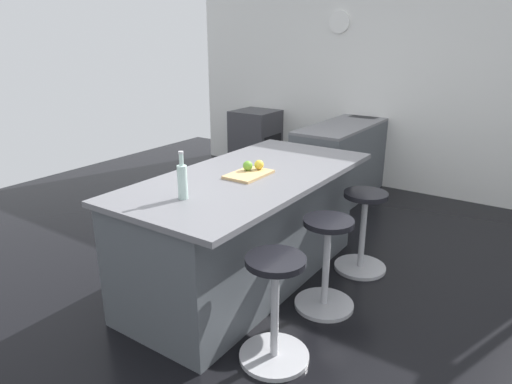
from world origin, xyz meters
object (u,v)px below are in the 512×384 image
at_px(stool_middle, 326,267).
at_px(cutting_board, 249,174).
at_px(stool_near_camera, 275,313).
at_px(apple_green, 248,166).
at_px(water_bottle, 182,180).
at_px(stool_by_window, 363,234).
at_px(kitchen_island, 246,227).
at_px(oven_range, 256,141).
at_px(apple_yellow, 259,165).

bearing_deg(stool_middle, cutting_board, -85.60).
relative_size(stool_middle, stool_near_camera, 1.00).
relative_size(apple_green, water_bottle, 0.24).
bearing_deg(stool_by_window, kitchen_island, -45.54).
height_order(stool_by_window, cutting_board, cutting_board).
xyz_separation_m(stool_near_camera, apple_green, (-0.70, -0.69, 0.65)).
bearing_deg(oven_range, water_bottle, 27.49).
bearing_deg(water_bottle, stool_near_camera, 90.24).
bearing_deg(apple_yellow, apple_green, -36.10).
relative_size(cutting_board, apple_yellow, 4.89).
distance_m(oven_range, apple_yellow, 3.30).
distance_m(stool_by_window, water_bottle, 1.72).
distance_m(apple_yellow, apple_green, 0.09).
relative_size(apple_yellow, apple_green, 0.98).
xyz_separation_m(oven_range, stool_near_camera, (3.45, 2.50, -0.11)).
bearing_deg(stool_by_window, apple_yellow, -45.79).
bearing_deg(apple_green, oven_range, -146.69).
height_order(oven_range, stool_near_camera, oven_range).
height_order(kitchen_island, apple_yellow, apple_yellow).
bearing_deg(oven_range, stool_near_camera, 35.92).
height_order(stool_middle, apple_yellow, apple_yellow).
distance_m(stool_middle, water_bottle, 1.22).
height_order(kitchen_island, cutting_board, cutting_board).
distance_m(kitchen_island, stool_by_window, 1.01).
relative_size(kitchen_island, stool_middle, 3.16).
distance_m(oven_range, water_bottle, 3.94).
bearing_deg(apple_green, stool_near_camera, 44.65).
distance_m(stool_near_camera, apple_green, 1.18).
height_order(oven_range, stool_middle, oven_range).
bearing_deg(apple_green, cutting_board, 41.37).
distance_m(stool_near_camera, cutting_board, 1.10).
height_order(stool_middle, water_bottle, water_bottle).
xyz_separation_m(stool_middle, apple_green, (-0.00, -0.69, 0.65)).
xyz_separation_m(stool_by_window, water_bottle, (1.40, -0.70, 0.71)).
relative_size(oven_range, stool_middle, 1.27).
distance_m(kitchen_island, cutting_board, 0.47).
bearing_deg(apple_yellow, stool_near_camera, 39.50).
distance_m(apple_green, water_bottle, 0.71).
height_order(oven_range, apple_yellow, apple_yellow).
bearing_deg(stool_by_window, water_bottle, -26.62).
xyz_separation_m(kitchen_island, apple_green, (-0.00, 0.02, 0.51)).
bearing_deg(stool_near_camera, water_bottle, -89.76).
bearing_deg(stool_middle, oven_range, -137.75).
bearing_deg(water_bottle, apple_yellow, 175.40).
xyz_separation_m(cutting_board, apple_green, (-0.05, -0.05, 0.05)).
xyz_separation_m(kitchen_island, water_bottle, (0.70, 0.01, 0.58)).
relative_size(oven_range, kitchen_island, 0.40).
bearing_deg(stool_by_window, stool_middle, 0.00).
xyz_separation_m(cutting_board, apple_yellow, (-0.13, 0.01, 0.05)).
bearing_deg(stool_near_camera, kitchen_island, -134.46).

